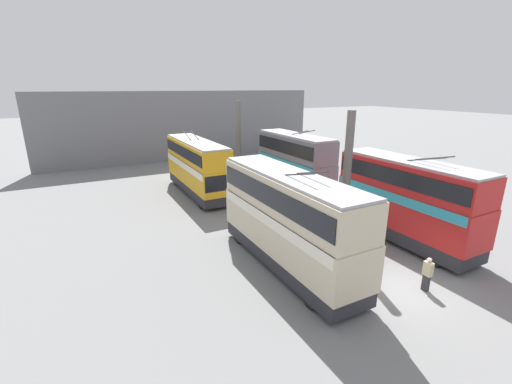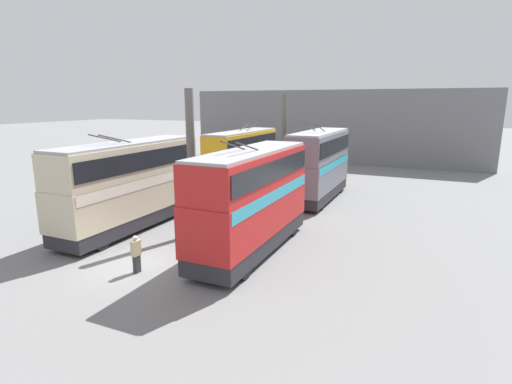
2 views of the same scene
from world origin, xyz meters
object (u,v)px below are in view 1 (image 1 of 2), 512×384
Objects in this scene: bus_left_far at (294,160)px; bus_right_far at (197,164)px; bus_left_near at (406,196)px; oil_drum at (290,233)px; person_aisle_midway at (243,186)px; person_aisle_foreground at (427,273)px; person_by_left_row at (370,231)px; bus_right_mid at (288,215)px.

bus_left_far reaches higher than bus_right_far.
bus_left_near reaches higher than oil_drum.
person_aisle_foreground is at bearing 136.37° from person_aisle_midway.
bus_right_far reaches higher than person_by_left_row.
bus_left_far is 16.91m from person_aisle_foreground.
bus_left_far is 8.69m from bus_right_far.
bus_right_far reaches higher than oil_drum.
person_by_left_row is 0.91× the size of person_aisle_midway.
person_by_left_row is 1.89× the size of oil_drum.
oil_drum is at bearing 61.10° from bus_left_near.
person_aisle_midway is (-2.42, -3.28, -1.80)m from bus_right_far.
person_aisle_foreground is 2.02× the size of oil_drum.
bus_right_far is at bearing 5.73° from person_aisle_midway.
bus_left_far is at bearing 0.00° from bus_left_near.
bus_left_far is at bearing -111.88° from bus_right_far.
bus_right_far is (14.66, 0.00, -0.17)m from bus_right_mid.
bus_right_far is at bearing 0.00° from bus_right_mid.
bus_right_far is at bearing 9.58° from oil_drum.
bus_left_far is 10.89m from oil_drum.
person_aisle_foreground is at bearing 141.07° from bus_left_near.
bus_left_near is 0.88× the size of bus_right_far.
bus_left_near is 5.80× the size of person_by_left_row.
bus_right_mid is 6.12× the size of person_aisle_foreground.
bus_right_far is 12.41× the size of oil_drum.
bus_left_near is at bearing -128.10° from person_aisle_foreground.
bus_right_mid is (-11.42, 8.06, -0.05)m from bus_left_far.
person_aisle_midway is at bearing -7.57° from oil_drum.
oil_drum is (-9.51, 1.26, -0.51)m from person_aisle_midway.
person_by_left_row is 5.14m from person_aisle_foreground.
bus_left_near reaches higher than person_aisle_midway.
person_aisle_foreground is at bearing -161.93° from oil_drum.
person_by_left_row is (-11.47, 2.11, -2.11)m from bus_left_far.
bus_left_far is 13.98m from bus_right_mid.
person_by_left_row is 0.94× the size of person_aisle_foreground.
bus_left_near is 8.09m from bus_right_mid.
bus_left_far reaches higher than bus_left_near.
bus_right_far reaches higher than person_aisle_foreground.
oil_drum is at bearing 117.54° from person_by_left_row.
oil_drum is (3.34, 6.05, -2.50)m from bus_left_near.
bus_right_mid is 1.00× the size of bus_right_far.
bus_left_near reaches higher than person_by_left_row.
bus_left_far is (12.03, 0.00, 0.02)m from bus_left_near.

